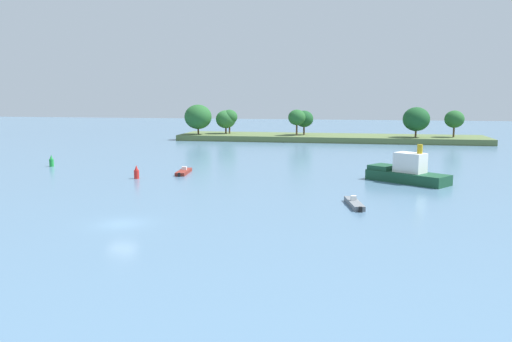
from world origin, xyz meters
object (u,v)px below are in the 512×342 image
Objects in this scene: small_motorboat at (354,203)px; channel_buoy_green at (51,162)px; fishing_skiff at (184,172)px; channel_buoy_red at (137,173)px; tugboat at (406,172)px.

channel_buoy_green is at bearing 155.70° from small_motorboat.
channel_buoy_green reaches higher than small_motorboat.
small_motorboat reaches higher than fishing_skiff.
fishing_skiff is 3.21× the size of channel_buoy_green.
channel_buoy_red is at bearing 156.81° from small_motorboat.
channel_buoy_green is (-48.44, 21.87, 0.53)m from small_motorboat.
small_motorboat is at bearing -36.57° from fishing_skiff.
channel_buoy_red is at bearing -173.90° from tugboat.
channel_buoy_red reaches higher than small_motorboat.
small_motorboat is at bearing -24.30° from channel_buoy_green.
fishing_skiff is at bearing 176.77° from tugboat.
tugboat reaches higher than fishing_skiff.
channel_buoy_red is (-29.87, 12.80, 0.53)m from small_motorboat.
small_motorboat is 0.99× the size of fishing_skiff.
tugboat is at bearing 6.10° from channel_buoy_red.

